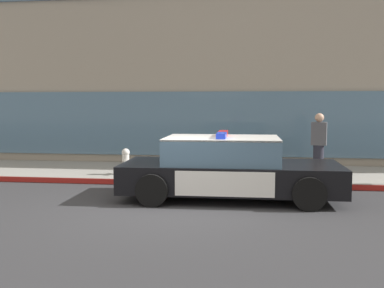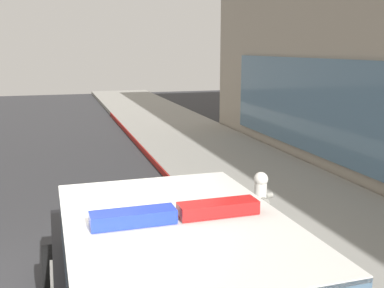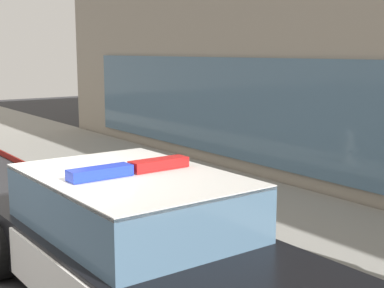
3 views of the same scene
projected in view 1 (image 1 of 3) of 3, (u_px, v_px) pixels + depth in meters
ground at (166, 209)px, 8.98m from camera, size 48.00×48.00×0.00m
sidewalk at (193, 173)px, 13.07m from camera, size 48.00×3.28×0.15m
curb_red_paint at (185, 183)px, 11.43m from camera, size 28.80×0.04×0.14m
storefront_building at (262, 53)px, 18.71m from camera, size 25.52×9.48×8.47m
police_cruiser at (228, 168)px, 9.94m from camera, size 4.83×2.21×1.49m
fire_hydrant at (126, 162)px, 12.38m from camera, size 0.34×0.39×0.73m
pedestrian_on_sidewalk at (319, 145)px, 12.01m from camera, size 0.45×0.34×1.71m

